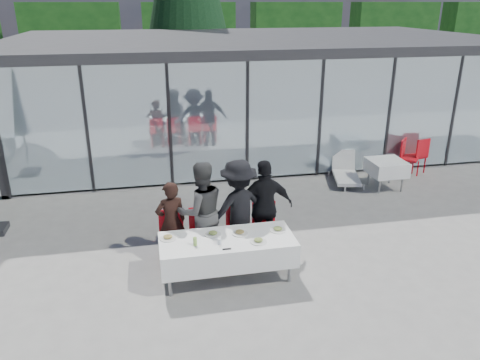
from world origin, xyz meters
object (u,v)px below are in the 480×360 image
Objects in this scene: diner_b at (201,211)px; diner_d at (265,207)px; lounger at (345,171)px; folded_eyeglasses at (227,249)px; diner_chair_a at (172,234)px; plate_c at (240,233)px; diner_chair_b at (202,232)px; diner_chair_d at (265,226)px; spare_chair_a at (406,155)px; juice_bottle at (195,241)px; dining_table at (227,250)px; plate_extra at (258,241)px; diner_c at (238,208)px; spare_table_right at (386,168)px; spare_chair_b at (419,154)px; diner_chair_c at (239,228)px; plate_b at (213,234)px; plate_d at (278,229)px; diner_a at (171,222)px; plate_a at (168,237)px.

diner_d is at bearing 169.13° from diner_b.
folded_eyeglasses is at bearing -132.38° from lounger.
plate_c is at bearing -29.27° from diner_chair_a.
diner_chair_d is (1.18, 0.00, 0.00)m from diner_chair_b.
juice_bottle is at bearing -145.79° from spare_chair_a.
dining_table is 0.58m from plate_extra.
diner_c is 4.97m from spare_table_right.
diner_chair_a is 3.51× the size of plate_c.
spare_chair_a is 1.00× the size of spare_chair_b.
diner_chair_c reaches higher than plate_b.
spare_chair_a is (5.21, 4.34, -0.24)m from plate_extra.
diner_b reaches higher than spare_table_right.
plate_d is (1.79, -0.64, 0.24)m from diner_chair_a.
dining_table is 0.94m from diner_c.
diner_chair_a is 5.73m from lounger.
diner_b is 1.18m from folded_eyeglasses.
diner_chair_d reaches higher than plate_b.
dining_table is 8.13× the size of plate_b.
diner_c reaches higher than dining_table.
dining_table is at bearing 102.30° from diner_b.
diner_chair_d is at bearing 45.99° from plate_c.
diner_chair_c is 6.31m from spare_chair_a.
diner_chair_b reaches higher than folded_eyeglasses.
folded_eyeglasses reaches higher than lounger.
spare_chair_b is (6.32, 4.00, -0.24)m from plate_b.
diner_d is (1.18, 0.03, 0.37)m from diner_chair_b.
diner_a is 1.57× the size of spare_chair_a.
diner_c is 1.28m from juice_bottle.
lounger is at bearing 46.72° from diner_chair_d.
diner_a reaches higher than juice_bottle.
dining_table is at bearing -115.07° from diner_chair_c.
diner_c is at bearing 176.53° from diner_chair_d.
diner_d is 5.89m from spare_chair_a.
plate_a is (-1.82, -0.56, 0.24)m from diner_chair_d.
spare_chair_a is at bearing 39.49° from spare_table_right.
spare_chair_b is (1.47, 0.92, -0.02)m from spare_table_right.
plate_a is 1.00× the size of plate_c.
plate_a is 0.53m from juice_bottle.
plate_c reaches higher than spare_table_right.
diner_chair_b is (-0.33, 0.75, -0.00)m from dining_table.
dining_table is 0.36m from plate_b.
juice_bottle is (-1.40, -0.90, -0.08)m from diner_d.
plate_c is 0.83m from juice_bottle.
diner_chair_c is 1.45m from plate_a.
spare_table_right is at bearing -140.51° from spare_chair_a.
diner_chair_d is 1.46m from folded_eyeglasses.
spare_chair_a is (5.69, 4.12, -0.00)m from dining_table.
diner_d is (1.18, 0.00, -0.03)m from diner_b.
diner_chair_a is 3.51× the size of plate_extra.
plate_c is 0.32× the size of spare_table_right.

